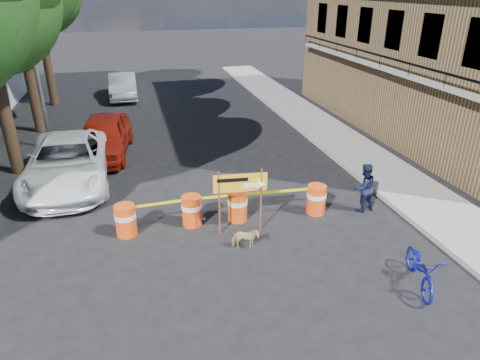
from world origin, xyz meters
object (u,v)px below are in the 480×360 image
detour_sign (247,187)px  sedan_silver (123,86)px  barrel_far_left (126,220)px  barrel_mid_left (192,210)px  barrel_mid_right (238,205)px  barrel_far_right (316,199)px  bicycle (424,252)px  pedestrian (364,188)px  suv_white (68,162)px  sedan_red (104,136)px  dog (245,239)px

detour_sign → sedan_silver: detour_sign is taller
barrel_far_left → barrel_mid_left: bearing=3.1°
barrel_far_left → barrel_mid_right: same height
barrel_far_right → detour_sign: detour_sign is taller
barrel_mid_right → barrel_far_right: size_ratio=1.00×
detour_sign → sedan_silver: bearing=106.1°
barrel_far_left → bicycle: bearing=-31.2°
barrel_far_left → barrel_far_right: (5.55, -0.13, 0.00)m
barrel_far_left → barrel_mid_left: 1.83m
barrel_mid_left → bicycle: 6.12m
barrel_mid_right → sedan_silver: (-3.12, 16.25, 0.26)m
barrel_mid_left → barrel_far_left: bearing=-176.9°
barrel_mid_right → bicycle: 5.14m
barrel_far_right → pedestrian: size_ratio=0.59×
barrel_mid_left → detour_sign: detour_sign is taller
pedestrian → suv_white: (-8.81, 4.27, 0.03)m
barrel_far_left → suv_white: bearing=115.0°
barrel_far_left → sedan_silver: sedan_silver is taller
sedan_red → sedan_silver: 9.82m
barrel_mid_left → barrel_mid_right: same height
bicycle → sedan_red: bicycle is taller
barrel_far_right → pedestrian: 1.47m
barrel_mid_right → sedan_silver: bearing=100.9°
detour_sign → sedan_red: size_ratio=0.40×
suv_white → barrel_far_right: bearing=-28.5°
sedan_silver → bicycle: bearing=-72.8°
dog → sedan_red: (-3.72, 7.98, 0.50)m
detour_sign → suv_white: 6.89m
barrel_mid_left → bicycle: size_ratio=0.50×
barrel_mid_right → barrel_far_right: 2.39m
barrel_far_right → pedestrian: (1.43, -0.20, 0.29)m
sedan_red → barrel_mid_left: bearing=-61.5°
barrel_mid_left → sedan_silver: size_ratio=0.20×
barrel_mid_left → barrel_mid_right: (1.33, -0.06, 0.00)m
sedan_silver → barrel_far_left: bearing=-90.5°
pedestrian → suv_white: suv_white is taller
detour_sign → bicycle: size_ratio=1.04×
suv_white → dog: bearing=-48.0°
barrel_mid_right → sedan_silver: 16.55m
detour_sign → suv_white: size_ratio=0.33×
pedestrian → sedan_red: size_ratio=0.33×
barrel_far_left → bicycle: 7.54m
suv_white → pedestrian: bearing=-25.5°
barrel_mid_left → barrel_far_right: same height
barrel_far_left → pedestrian: (6.97, -0.32, 0.29)m
bicycle → sedan_silver: bicycle is taller
sedan_red → barrel_far_left: bearing=-76.8°
dog → sedan_red: 8.82m
sedan_silver → barrel_mid_left: bearing=-84.1°
barrel_mid_right → sedan_red: size_ratio=0.19×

